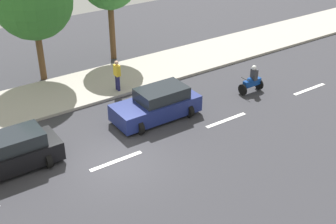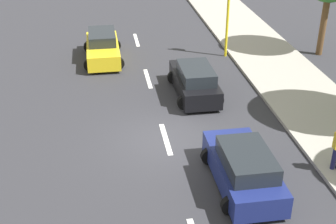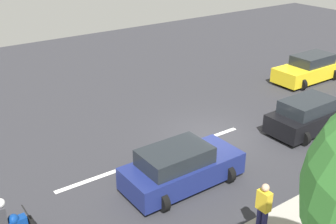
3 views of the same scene
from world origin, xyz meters
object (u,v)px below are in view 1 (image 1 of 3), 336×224
(motorcycle, at_px, (252,81))
(street_tree_center, at_px, (32,0))
(pedestrian_near_signal, at_px, (117,74))
(car_black, at_px, (8,154))
(car_dark_blue, at_px, (157,105))

(motorcycle, relative_size, street_tree_center, 0.23)
(pedestrian_near_signal, bearing_deg, car_black, 117.64)
(car_dark_blue, xyz_separation_m, street_tree_center, (7.45, 2.93, 3.83))
(car_dark_blue, height_order, street_tree_center, street_tree_center)
(motorcycle, bearing_deg, car_dark_blue, 84.83)
(car_black, relative_size, motorcycle, 2.76)
(motorcycle, distance_m, street_tree_center, 12.39)
(car_black, relative_size, street_tree_center, 0.63)
(car_dark_blue, xyz_separation_m, motorcycle, (-0.52, -5.71, -0.07))
(street_tree_center, bearing_deg, car_black, 150.81)
(pedestrian_near_signal, bearing_deg, street_tree_center, 33.83)
(car_black, xyz_separation_m, motorcycle, (-0.37, -12.89, -0.07))
(motorcycle, height_order, street_tree_center, street_tree_center)
(car_black, height_order, pedestrian_near_signal, pedestrian_near_signal)
(car_black, distance_m, motorcycle, 12.90)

